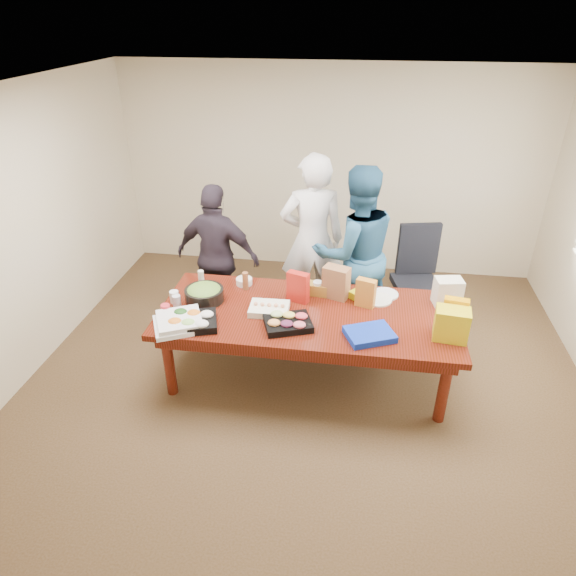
% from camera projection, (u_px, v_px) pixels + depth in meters
% --- Properties ---
extents(floor, '(5.50, 5.00, 0.02)m').
position_uv_depth(floor, '(307.00, 375.00, 5.13)').
color(floor, '#47301E').
rests_on(floor, ground).
extents(ceiling, '(5.50, 5.00, 0.02)m').
position_uv_depth(ceiling, '(313.00, 91.00, 3.79)').
color(ceiling, white).
rests_on(ceiling, wall_back).
extents(wall_back, '(5.50, 0.04, 2.70)m').
position_uv_depth(wall_back, '(330.00, 172.00, 6.61)').
color(wall_back, beige).
rests_on(wall_back, floor).
extents(wall_front, '(5.50, 0.04, 2.70)m').
position_uv_depth(wall_front, '(249.00, 490.00, 2.31)').
color(wall_front, beige).
rests_on(wall_front, floor).
extents(wall_left, '(0.04, 5.00, 2.70)m').
position_uv_depth(wall_left, '(22.00, 236.00, 4.81)').
color(wall_left, beige).
rests_on(wall_left, floor).
extents(conference_table, '(2.80, 1.20, 0.75)m').
position_uv_depth(conference_table, '(307.00, 345.00, 4.94)').
color(conference_table, '#4C1C0F').
rests_on(conference_table, floor).
extents(office_chair, '(0.67, 0.67, 1.11)m').
position_uv_depth(office_chair, '(416.00, 281.00, 5.69)').
color(office_chair, black).
rests_on(office_chair, floor).
extents(person_center, '(0.80, 0.61, 1.96)m').
position_uv_depth(person_center, '(312.00, 240.00, 5.62)').
color(person_center, white).
rests_on(person_center, floor).
extents(person_right, '(1.12, 0.99, 1.91)m').
position_uv_depth(person_right, '(355.00, 253.00, 5.40)').
color(person_right, '#235274').
rests_on(person_right, floor).
extents(person_left, '(1.02, 0.55, 1.65)m').
position_uv_depth(person_left, '(218.00, 257.00, 5.62)').
color(person_left, '#2A222B').
rests_on(person_left, floor).
extents(veggie_tray, '(0.53, 0.47, 0.07)m').
position_uv_depth(veggie_tray, '(191.00, 322.00, 4.54)').
color(veggie_tray, black).
rests_on(veggie_tray, conference_table).
extents(fruit_tray, '(0.49, 0.44, 0.06)m').
position_uv_depth(fruit_tray, '(288.00, 323.00, 4.53)').
color(fruit_tray, black).
rests_on(fruit_tray, conference_table).
extents(sheet_cake, '(0.37, 0.28, 0.06)m').
position_uv_depth(sheet_cake, '(269.00, 309.00, 4.75)').
color(sheet_cake, white).
rests_on(sheet_cake, conference_table).
extents(salad_bowl, '(0.40, 0.40, 0.12)m').
position_uv_depth(salad_bowl, '(204.00, 295.00, 4.92)').
color(salad_bowl, black).
rests_on(salad_bowl, conference_table).
extents(chip_bag_blue, '(0.49, 0.43, 0.06)m').
position_uv_depth(chip_bag_blue, '(370.00, 334.00, 4.39)').
color(chip_bag_blue, '#0E2EAE').
rests_on(chip_bag_blue, conference_table).
extents(chip_bag_red, '(0.23, 0.15, 0.31)m').
position_uv_depth(chip_bag_red, '(298.00, 287.00, 4.86)').
color(chip_bag_red, red).
rests_on(chip_bag_red, conference_table).
extents(chip_bag_yellow, '(0.22, 0.12, 0.32)m').
position_uv_depth(chip_bag_yellow, '(454.00, 315.00, 4.43)').
color(chip_bag_yellow, '#DE9000').
rests_on(chip_bag_yellow, conference_table).
extents(chip_bag_orange, '(0.20, 0.14, 0.29)m').
position_uv_depth(chip_bag_orange, '(366.00, 293.00, 4.79)').
color(chip_bag_orange, '#C47925').
rests_on(chip_bag_orange, conference_table).
extents(mayo_jar, '(0.11, 0.11, 0.15)m').
position_uv_depth(mayo_jar, '(318.00, 288.00, 5.01)').
color(mayo_jar, white).
rests_on(mayo_jar, conference_table).
extents(mustard_bottle, '(0.06, 0.06, 0.16)m').
position_uv_depth(mustard_bottle, '(305.00, 289.00, 4.98)').
color(mustard_bottle, orange).
rests_on(mustard_bottle, conference_table).
extents(dressing_bottle, '(0.07, 0.07, 0.19)m').
position_uv_depth(dressing_bottle, '(245.00, 281.00, 5.09)').
color(dressing_bottle, brown).
rests_on(dressing_bottle, conference_table).
extents(ranch_bottle, '(0.07, 0.07, 0.18)m').
position_uv_depth(ranch_bottle, '(201.00, 279.00, 5.15)').
color(ranch_bottle, beige).
rests_on(ranch_bottle, conference_table).
extents(banana_bunch, '(0.25, 0.24, 0.07)m').
position_uv_depth(banana_bunch, '(361.00, 297.00, 4.93)').
color(banana_bunch, yellow).
rests_on(banana_bunch, conference_table).
extents(bread_loaf, '(0.31, 0.16, 0.12)m').
position_uv_depth(bread_loaf, '(318.00, 289.00, 5.02)').
color(bread_loaf, olive).
rests_on(bread_loaf, conference_table).
extents(kraft_bag, '(0.28, 0.22, 0.32)m').
position_uv_depth(kraft_bag, '(336.00, 282.00, 4.93)').
color(kraft_bag, brown).
rests_on(kraft_bag, conference_table).
extents(red_cup, '(0.11, 0.11, 0.11)m').
position_uv_depth(red_cup, '(166.00, 310.00, 4.68)').
color(red_cup, red).
rests_on(red_cup, conference_table).
extents(clear_cup_a, '(0.10, 0.10, 0.11)m').
position_uv_depth(clear_cup_a, '(177.00, 301.00, 4.83)').
color(clear_cup_a, silver).
rests_on(clear_cup_a, conference_table).
extents(clear_cup_b, '(0.11, 0.11, 0.12)m').
position_uv_depth(clear_cup_b, '(174.00, 297.00, 4.89)').
color(clear_cup_b, white).
rests_on(clear_cup_b, conference_table).
extents(pizza_box_lower, '(0.51, 0.51, 0.04)m').
position_uv_depth(pizza_box_lower, '(176.00, 325.00, 4.53)').
color(pizza_box_lower, white).
rests_on(pizza_box_lower, conference_table).
extents(pizza_box_upper, '(0.51, 0.51, 0.04)m').
position_uv_depth(pizza_box_upper, '(179.00, 320.00, 4.52)').
color(pizza_box_upper, silver).
rests_on(pizza_box_upper, pizza_box_lower).
extents(plate_a, '(0.31, 0.31, 0.02)m').
position_uv_depth(plate_a, '(377.00, 299.00, 4.95)').
color(plate_a, white).
rests_on(plate_a, conference_table).
extents(plate_b, '(0.32, 0.32, 0.02)m').
position_uv_depth(plate_b, '(385.00, 294.00, 5.04)').
color(plate_b, white).
rests_on(plate_b, conference_table).
extents(dip_bowl_a, '(0.15, 0.15, 0.06)m').
position_uv_depth(dip_bowl_a, '(323.00, 290.00, 5.07)').
color(dip_bowl_a, white).
rests_on(dip_bowl_a, conference_table).
extents(dip_bowl_b, '(0.17, 0.17, 0.07)m').
position_uv_depth(dip_bowl_b, '(244.00, 281.00, 5.21)').
color(dip_bowl_b, white).
rests_on(dip_bowl_b, conference_table).
extents(grocery_bag_white, '(0.28, 0.22, 0.27)m').
position_uv_depth(grocery_bag_white, '(448.00, 292.00, 4.82)').
color(grocery_bag_white, white).
rests_on(grocery_bag_white, conference_table).
extents(grocery_bag_yellow, '(0.31, 0.23, 0.29)m').
position_uv_depth(grocery_bag_yellow, '(451.00, 324.00, 4.32)').
color(grocery_bag_yellow, yellow).
rests_on(grocery_bag_yellow, conference_table).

